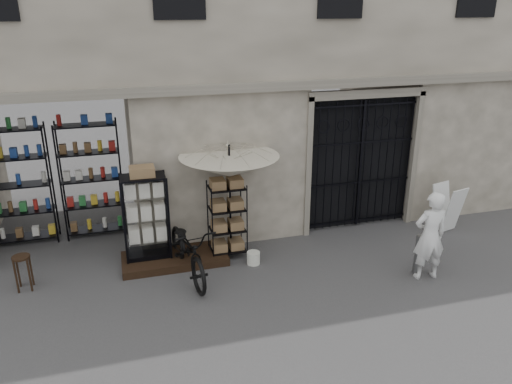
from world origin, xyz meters
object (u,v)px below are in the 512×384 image
object	(u,v)px
easel_sign	(448,208)
wire_rack	(227,221)
shopkeeper	(424,277)
white_bucket	(253,258)
steel_bollard	(418,254)
market_umbrella	(229,160)
display_cabinet	(146,221)
bicycle	(189,275)
wooden_stool	(23,272)

from	to	relation	value
easel_sign	wire_rack	bearing A→B (deg)	163.50
easel_sign	shopkeeper	bearing A→B (deg)	-148.74
white_bucket	shopkeeper	size ratio (longest dim) A/B	0.15
steel_bollard	shopkeeper	xyz separation A→B (m)	(0.07, -0.17, -0.39)
market_umbrella	white_bucket	distance (m)	1.93
market_umbrella	easel_sign	xyz separation A→B (m)	(4.80, -0.27, -1.41)
display_cabinet	bicycle	bearing A→B (deg)	-42.05
steel_bollard	easel_sign	world-z (taller)	easel_sign
market_umbrella	steel_bollard	xyz separation A→B (m)	(3.14, -1.74, -1.56)
display_cabinet	shopkeeper	distance (m)	5.29
market_umbrella	bicycle	bearing A→B (deg)	-145.00
wire_rack	wooden_stool	distance (m)	3.73
wire_rack	shopkeeper	world-z (taller)	wire_rack
shopkeeper	easel_sign	size ratio (longest dim) A/B	1.62
wire_rack	bicycle	xyz separation A→B (m)	(-0.86, -0.57, -0.75)
wire_rack	display_cabinet	bearing A→B (deg)	153.37
wire_rack	bicycle	bearing A→B (deg)	-167.42
white_bucket	wooden_stool	world-z (taller)	wooden_stool
display_cabinet	easel_sign	world-z (taller)	display_cabinet
white_bucket	easel_sign	bearing A→B (deg)	3.72
display_cabinet	wooden_stool	xyz separation A→B (m)	(-2.17, -0.40, -0.54)
bicycle	shopkeeper	bearing A→B (deg)	-24.59
wooden_stool	wire_rack	bearing A→B (deg)	3.69
display_cabinet	market_umbrella	world-z (taller)	market_umbrella
white_bucket	bicycle	world-z (taller)	bicycle
market_umbrella	wooden_stool	distance (m)	4.13
display_cabinet	white_bucket	xyz separation A→B (m)	(1.93, -0.62, -0.75)
display_cabinet	shopkeeper	bearing A→B (deg)	-16.77
bicycle	wooden_stool	size ratio (longest dim) A/B	3.18
display_cabinet	steel_bollard	size ratio (longest dim) A/B	2.26
market_umbrella	shopkeeper	xyz separation A→B (m)	(3.21, -1.91, -1.95)
market_umbrella	shopkeeper	bearing A→B (deg)	-30.76
market_umbrella	white_bucket	size ratio (longest dim) A/B	10.65
steel_bollard	display_cabinet	bearing A→B (deg)	159.28
easel_sign	display_cabinet	bearing A→B (deg)	162.55
wire_rack	easel_sign	world-z (taller)	wire_rack
shopkeeper	steel_bollard	bearing A→B (deg)	-62.92
display_cabinet	wire_rack	distance (m)	1.54
white_bucket	steel_bollard	world-z (taller)	steel_bollard
display_cabinet	white_bucket	size ratio (longest dim) A/B	6.89
white_bucket	shopkeeper	world-z (taller)	white_bucket
steel_bollard	wooden_stool	bearing A→B (deg)	168.57
wire_rack	wooden_stool	xyz separation A→B (m)	(-3.70, -0.24, -0.42)
display_cabinet	bicycle	size ratio (longest dim) A/B	0.86
display_cabinet	shopkeeper	size ratio (longest dim) A/B	1.05
easel_sign	market_umbrella	bearing A→B (deg)	162.27
market_umbrella	bicycle	distance (m)	2.27
wire_rack	market_umbrella	distance (m)	1.20
market_umbrella	steel_bollard	bearing A→B (deg)	-29.01
market_umbrella	shopkeeper	world-z (taller)	market_umbrella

